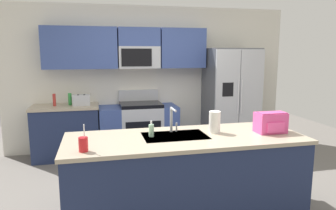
% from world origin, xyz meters
% --- Properties ---
extents(ground_plane, '(9.00, 9.00, 0.00)m').
position_xyz_m(ground_plane, '(0.00, 0.00, 0.00)').
color(ground_plane, '#66605B').
rests_on(ground_plane, ground).
extents(kitchen_wall_unit, '(5.20, 0.43, 2.60)m').
position_xyz_m(kitchen_wall_unit, '(-0.14, 2.08, 1.47)').
color(kitchen_wall_unit, silver).
rests_on(kitchen_wall_unit, ground).
extents(back_counter, '(1.09, 0.63, 0.90)m').
position_xyz_m(back_counter, '(-1.52, 1.80, 0.45)').
color(back_counter, '#1E2A4D').
rests_on(back_counter, ground).
extents(range_oven, '(1.36, 0.61, 1.10)m').
position_xyz_m(range_oven, '(-0.28, 1.80, 0.44)').
color(range_oven, '#B7BABF').
rests_on(range_oven, ground).
extents(refrigerator, '(0.90, 0.76, 1.85)m').
position_xyz_m(refrigerator, '(1.43, 1.73, 0.93)').
color(refrigerator, '#4C4F54').
rests_on(refrigerator, ground).
extents(island_counter, '(2.51, 0.93, 0.90)m').
position_xyz_m(island_counter, '(-0.10, -0.52, 0.45)').
color(island_counter, '#1E2A4D').
rests_on(island_counter, ground).
extents(toaster, '(0.28, 0.16, 0.18)m').
position_xyz_m(toaster, '(-1.25, 1.75, 0.99)').
color(toaster, '#B7BABF').
rests_on(toaster, back_counter).
extents(pepper_mill, '(0.05, 0.05, 0.20)m').
position_xyz_m(pepper_mill, '(-1.68, 1.80, 1.00)').
color(pepper_mill, '#B2332D').
rests_on(pepper_mill, back_counter).
extents(bottle_green, '(0.06, 0.06, 0.20)m').
position_xyz_m(bottle_green, '(-1.44, 1.85, 1.00)').
color(bottle_green, green).
rests_on(bottle_green, back_counter).
extents(sink_faucet, '(0.09, 0.21, 0.28)m').
position_xyz_m(sink_faucet, '(-0.20, -0.32, 1.07)').
color(sink_faucet, '#B7BABF').
rests_on(sink_faucet, island_counter).
extents(drink_cup_red, '(0.08, 0.08, 0.25)m').
position_xyz_m(drink_cup_red, '(-1.13, -0.80, 0.97)').
color(drink_cup_red, red).
rests_on(drink_cup_red, island_counter).
extents(soap_dispenser, '(0.06, 0.06, 0.17)m').
position_xyz_m(soap_dispenser, '(-0.45, -0.45, 0.97)').
color(soap_dispenser, '#A5D8B2').
rests_on(soap_dispenser, island_counter).
extents(paper_towel_roll, '(0.12, 0.12, 0.24)m').
position_xyz_m(paper_towel_roll, '(0.25, -0.44, 1.02)').
color(paper_towel_roll, white).
rests_on(paper_towel_roll, island_counter).
extents(backpack, '(0.32, 0.22, 0.23)m').
position_xyz_m(backpack, '(0.86, -0.57, 1.02)').
color(backpack, '#EA4C93').
rests_on(backpack, island_counter).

